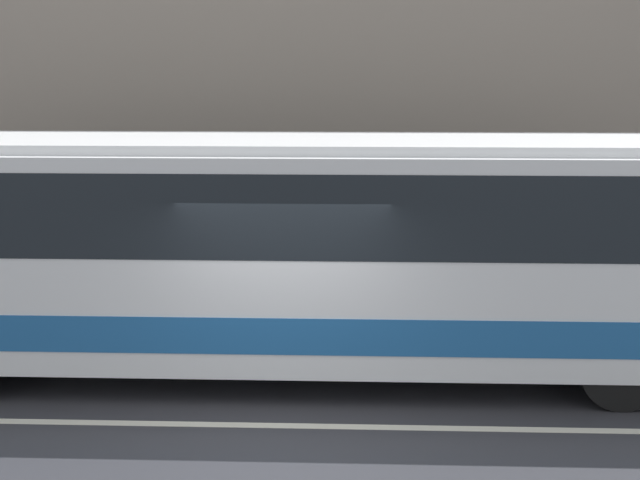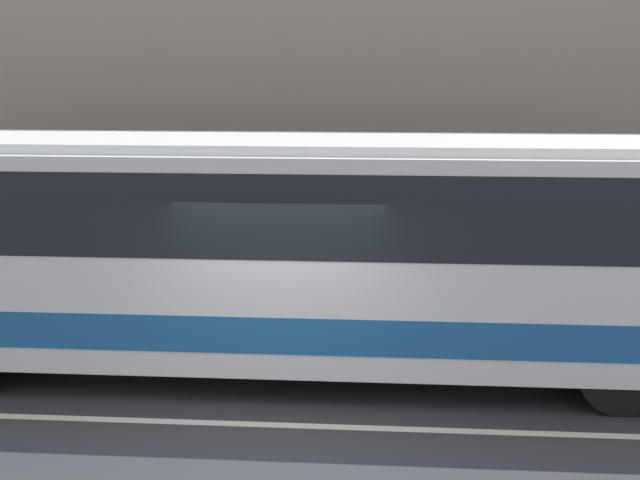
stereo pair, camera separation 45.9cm
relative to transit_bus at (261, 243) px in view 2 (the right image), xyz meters
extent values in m
plane|color=#333338|center=(0.39, -1.79, -1.77)|extent=(60.00, 60.00, 0.00)
cube|color=gray|center=(0.39, 3.41, -1.69)|extent=(60.00, 2.40, 0.16)
cube|color=#2D2B28|center=(0.39, 4.60, -0.43)|extent=(60.00, 0.06, 2.68)
cube|color=beige|center=(0.39, -1.79, -1.77)|extent=(54.00, 0.14, 0.01)
cube|color=white|center=(-0.01, 0.00, -0.09)|extent=(12.05, 2.52, 2.67)
cube|color=#1E5999|center=(-0.01, 0.00, -0.87)|extent=(11.99, 2.54, 0.45)
cube|color=black|center=(-0.01, 0.00, 0.56)|extent=(11.69, 2.54, 1.01)
cube|color=white|center=(-0.01, 0.00, 1.31)|extent=(10.24, 2.14, 0.12)
cylinder|color=black|center=(4.42, -1.10, -1.26)|extent=(1.01, 0.28, 1.01)
cylinder|color=black|center=(4.42, 1.10, -1.26)|extent=(1.01, 0.28, 1.01)
cylinder|color=black|center=(-3.63, 1.10, -1.26)|extent=(1.01, 0.28, 1.01)
camera|label=1|loc=(1.22, -11.34, 2.37)|focal=50.00mm
camera|label=2|loc=(1.68, -11.31, 2.37)|focal=50.00mm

